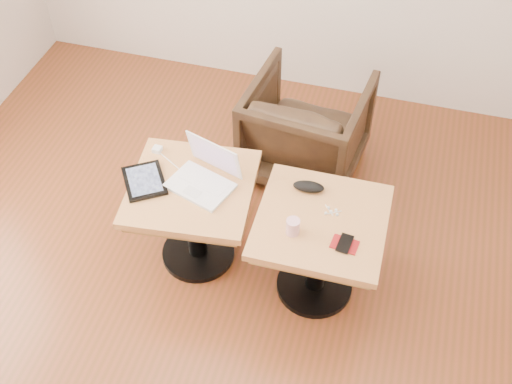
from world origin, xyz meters
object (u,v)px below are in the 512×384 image
(side_table_right, at_px, (320,238))
(armchair, at_px, (306,127))
(side_table_left, at_px, (193,204))
(laptop, at_px, (205,176))
(striped_cup, at_px, (293,227))

(side_table_right, height_order, armchair, armchair)
(armchair, bearing_deg, side_table_left, 71.22)
(side_table_right, relative_size, laptop, 1.67)
(armchair, bearing_deg, striped_cup, 104.83)
(side_table_left, bearing_deg, striped_cup, -22.07)
(striped_cup, bearing_deg, side_table_left, 164.33)
(side_table_left, bearing_deg, side_table_right, -9.78)
(side_table_right, height_order, laptop, laptop)
(laptop, height_order, striped_cup, laptop)
(striped_cup, distance_m, armchair, 1.07)
(laptop, bearing_deg, side_table_left, -126.01)
(side_table_left, bearing_deg, laptop, 29.27)
(side_table_right, xyz_separation_m, laptop, (-0.61, 0.08, 0.18))
(side_table_left, relative_size, side_table_right, 1.09)
(side_table_right, bearing_deg, laptop, 171.61)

